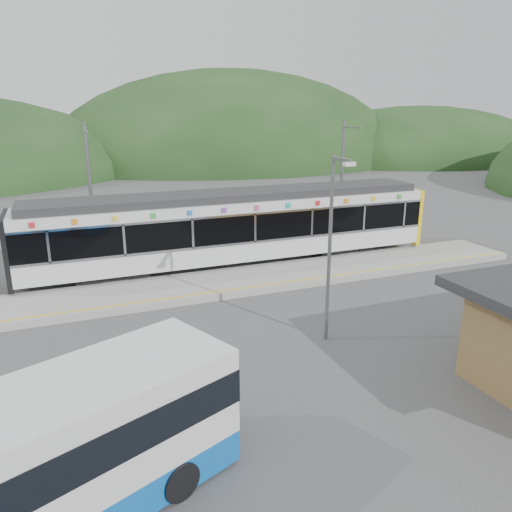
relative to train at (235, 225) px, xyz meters
name	(u,v)px	position (x,y,z in m)	size (l,w,h in m)	color
ground	(298,306)	(0.55, -6.00, -2.06)	(120.00, 120.00, 0.00)	#4C4C4F
hills	(357,255)	(6.74, -0.71, -2.06)	(146.00, 149.00, 26.00)	#1E3D19
platform	(266,277)	(0.55, -2.70, -1.91)	(26.00, 3.20, 0.30)	#9E9E99
yellow_line	(278,283)	(0.55, -4.00, -1.76)	(26.00, 0.10, 0.01)	yellow
train	(235,225)	(0.00, 0.00, 0.00)	(20.44, 3.01, 3.74)	black
catenary_mast_west	(91,194)	(-6.45, 2.56, 1.58)	(0.18, 1.80, 7.00)	slate
catenary_mast_east	(342,179)	(7.55, 2.56, 1.58)	(0.18, 1.80, 7.00)	slate
lamp_post	(332,235)	(0.11, -9.12, 1.65)	(0.35, 1.09, 6.23)	slate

